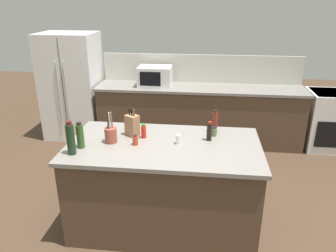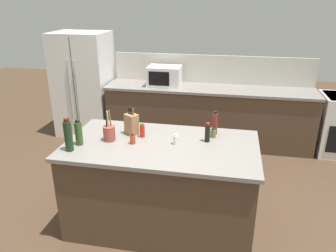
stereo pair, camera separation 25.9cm
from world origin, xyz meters
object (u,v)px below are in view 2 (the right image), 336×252
at_px(soy_sauce_bottle, 207,133).
at_px(wine_bottle, 68,136).
at_px(microwave, 164,76).
at_px(spice_jar_paprika, 133,139).
at_px(salt_shaker, 175,139).
at_px(hot_sauce_bottle, 142,130).
at_px(olive_oil_bottle, 79,133).
at_px(knife_block, 132,124).
at_px(vinegar_bottle, 215,123).
at_px(spice_jar_oregano, 213,133).
at_px(utensil_crock, 109,133).
at_px(refrigerator, 84,84).

distance_m(soy_sauce_bottle, wine_bottle, 1.33).
distance_m(microwave, spice_jar_paprika, 2.26).
bearing_deg(wine_bottle, salt_shaker, 19.12).
bearing_deg(salt_shaker, spice_jar_paprika, -170.59).
bearing_deg(hot_sauce_bottle, spice_jar_paprika, -105.67).
height_order(microwave, olive_oil_bottle, microwave).
distance_m(knife_block, vinegar_bottle, 0.87).
bearing_deg(spice_jar_paprika, microwave, 93.80).
height_order(microwave, salt_shaker, microwave).
relative_size(knife_block, soy_sauce_bottle, 1.45).
height_order(microwave, spice_jar_oregano, microwave).
bearing_deg(knife_block, utensil_crock, -98.17).
bearing_deg(knife_block, wine_bottle, -99.83).
relative_size(utensil_crock, spice_jar_paprika, 3.11).
distance_m(utensil_crock, spice_jar_oregano, 1.06).
bearing_deg(microwave, soy_sauce_bottle, -67.25).
relative_size(spice_jar_paprika, olive_oil_bottle, 0.40).
bearing_deg(vinegar_bottle, microwave, 116.46).
distance_m(knife_block, utensil_crock, 0.26).
relative_size(microwave, spice_jar_paprika, 5.08).
bearing_deg(utensil_crock, hot_sauce_bottle, 25.85).
bearing_deg(spice_jar_oregano, microwave, 115.24).
bearing_deg(olive_oil_bottle, vinegar_bottle, 22.17).
relative_size(utensil_crock, salt_shaker, 2.98).
height_order(salt_shaker, olive_oil_bottle, olive_oil_bottle).
xyz_separation_m(microwave, wine_bottle, (-0.39, -2.51, -0.00)).
relative_size(spice_jar_paprika, spice_jar_oregano, 1.06).
relative_size(spice_jar_oregano, wine_bottle, 0.30).
xyz_separation_m(spice_jar_paprika, olive_oil_bottle, (-0.50, -0.12, 0.07)).
relative_size(microwave, salt_shaker, 4.87).
bearing_deg(wine_bottle, refrigerator, 112.06).
bearing_deg(wine_bottle, utensil_crock, 45.75).
height_order(vinegar_bottle, wine_bottle, wine_bottle).
bearing_deg(hot_sauce_bottle, soy_sauce_bottle, 1.07).
bearing_deg(vinegar_bottle, utensil_crock, -160.24).
bearing_deg(salt_shaker, knife_block, 162.03).
bearing_deg(vinegar_bottle, spice_jar_paprika, -152.64).
height_order(microwave, vinegar_bottle, microwave).
relative_size(soy_sauce_bottle, vinegar_bottle, 0.79).
bearing_deg(hot_sauce_bottle, salt_shaker, -16.82).
height_order(olive_oil_bottle, wine_bottle, wine_bottle).
bearing_deg(microwave, vinegar_bottle, -63.54).
relative_size(refrigerator, wine_bottle, 5.44).
bearing_deg(spice_jar_paprika, soy_sauce_bottle, 14.94).
distance_m(spice_jar_oregano, olive_oil_bottle, 1.34).
relative_size(spice_jar_paprika, vinegar_bottle, 0.41).
relative_size(utensil_crock, spice_jar_oregano, 3.30).
distance_m(soy_sauce_bottle, olive_oil_bottle, 1.26).
bearing_deg(olive_oil_bottle, hot_sauce_bottle, 28.32).
relative_size(soy_sauce_bottle, wine_bottle, 0.62).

